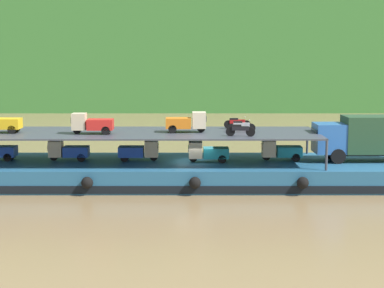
{
  "coord_description": "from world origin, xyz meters",
  "views": [
    {
      "loc": [
        -0.18,
        -42.38,
        8.85
      ],
      "look_at": [
        -0.23,
        0.0,
        2.7
      ],
      "focal_mm": 58.95,
      "sensor_mm": 36.0,
      "label": 1
    }
  ],
  "objects": [
    {
      "name": "covered_lorry",
      "position": [
        11.78,
        0.15,
        3.19
      ],
      "size": [
        7.89,
        2.41,
        3.1
      ],
      "color": "#285BA3",
      "rests_on": "cargo_barge"
    },
    {
      "name": "motorcycle_upper_stbd",
      "position": [
        3.02,
        2.05,
        3.93
      ],
      "size": [
        1.9,
        0.55,
        0.87
      ],
      "color": "black",
      "rests_on": "cargo_rack"
    },
    {
      "name": "mini_truck_lower_bow",
      "position": [
        5.94,
        0.41,
        2.19
      ],
      "size": [
        2.75,
        1.22,
        1.38
      ],
      "color": "teal",
      "rests_on": "cargo_barge"
    },
    {
      "name": "mini_truck_upper_stern",
      "position": [
        -13.15,
        -0.25,
        4.19
      ],
      "size": [
        2.75,
        1.21,
        1.38
      ],
      "color": "gold",
      "rests_on": "cargo_rack"
    },
    {
      "name": "mini_truck_upper_fore",
      "position": [
        -0.54,
        0.05,
        4.19
      ],
      "size": [
        2.76,
        1.23,
        1.38
      ],
      "color": "orange",
      "rests_on": "cargo_rack"
    },
    {
      "name": "hillside_far_bank",
      "position": [
        0.0,
        69.2,
        17.5
      ],
      "size": [
        134.22,
        40.46,
        31.07
      ],
      "color": "#387533",
      "rests_on": "ground"
    },
    {
      "name": "mini_truck_lower_mid",
      "position": [
        -3.8,
        0.34,
        2.19
      ],
      "size": [
        2.74,
        1.2,
        1.38
      ],
      "color": "#1E47B7",
      "rests_on": "cargo_barge"
    },
    {
      "name": "cargo_barge",
      "position": [
        -0.0,
        -0.03,
        0.75
      ],
      "size": [
        33.52,
        8.24,
        1.5
      ],
      "color": "#23567A",
      "rests_on": "ground"
    },
    {
      "name": "motorcycle_upper_centre",
      "position": [
        3.15,
        0.0,
        3.93
      ],
      "size": [
        1.9,
        0.55,
        0.87
      ],
      "color": "black",
      "rests_on": "cargo_rack"
    },
    {
      "name": "cargo_rack",
      "position": [
        -3.8,
        0.0,
        3.44
      ],
      "size": [
        24.32,
        6.84,
        2.0
      ],
      "color": "#383D47",
      "rests_on": "cargo_barge"
    },
    {
      "name": "mini_truck_lower_aft",
      "position": [
        -8.7,
        0.36,
        2.19
      ],
      "size": [
        2.76,
        1.24,
        1.38
      ],
      "color": "#1E47B7",
      "rests_on": "cargo_barge"
    },
    {
      "name": "mini_truck_upper_mid",
      "position": [
        -6.84,
        -0.8,
        4.19
      ],
      "size": [
        2.76,
        1.23,
        1.38
      ],
      "color": "red",
      "rests_on": "cargo_rack"
    },
    {
      "name": "mini_truck_lower_fore",
      "position": [
        0.89,
        -0.22,
        2.19
      ],
      "size": [
        2.75,
        1.21,
        1.38
      ],
      "color": "teal",
      "rests_on": "cargo_barge"
    },
    {
      "name": "motorcycle_upper_port",
      "position": [
        2.93,
        -2.05,
        3.93
      ],
      "size": [
        1.9,
        0.55,
        0.87
      ],
      "color": "black",
      "rests_on": "cargo_rack"
    },
    {
      "name": "ground_plane",
      "position": [
        0.0,
        0.0,
        0.0
      ],
      "size": [
        400.0,
        400.0,
        0.0
      ],
      "primitive_type": "plane",
      "color": "olive"
    }
  ]
}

